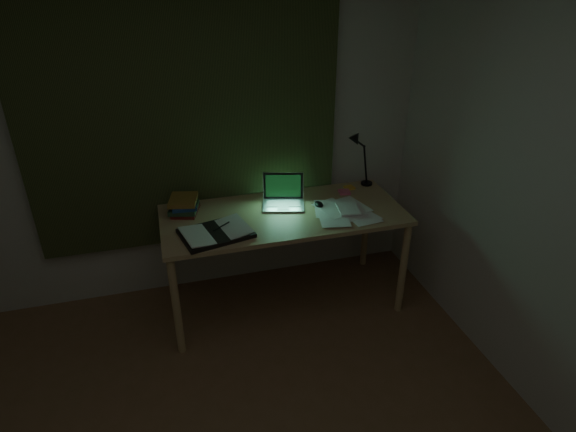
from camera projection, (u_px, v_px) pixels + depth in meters
name	position (u px, v px, depth m)	size (l,w,h in m)	color
wall_back	(186.00, 137.00, 3.44)	(3.50, 0.00, 2.50)	beige
curtain	(184.00, 111.00, 3.31)	(2.20, 0.06, 2.00)	#2E371B
desk	(284.00, 259.00, 3.60)	(1.72, 0.75, 0.78)	tan
laptop	(283.00, 193.00, 3.46)	(0.30, 0.34, 0.22)	silver
open_textbook	(216.00, 232.00, 3.13)	(0.44, 0.32, 0.04)	silver
book_stack	(185.00, 205.00, 3.39)	(0.19, 0.22, 0.12)	silver
loose_papers	(341.00, 209.00, 3.44)	(0.32, 0.34, 0.02)	silver
mouse	(319.00, 204.00, 3.50)	(0.06, 0.09, 0.04)	black
sticky_yellow	(349.00, 187.00, 3.78)	(0.07, 0.07, 0.02)	yellow
sticky_pink	(344.00, 192.00, 3.71)	(0.08, 0.08, 0.02)	#FF638D
desk_lamp	(369.00, 156.00, 3.74)	(0.32, 0.25, 0.49)	black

